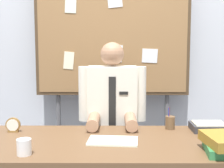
% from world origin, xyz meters
% --- Properties ---
extents(back_wall, '(6.40, 0.08, 2.70)m').
position_xyz_m(back_wall, '(0.00, 1.28, 1.35)').
color(back_wall, silver).
rests_on(back_wall, ground_plane).
extents(desk, '(1.77, 0.79, 0.74)m').
position_xyz_m(desk, '(0.00, 0.00, 0.65)').
color(desk, brown).
rests_on(desk, ground_plane).
extents(person, '(0.55, 0.56, 1.38)m').
position_xyz_m(person, '(0.00, 0.58, 0.64)').
color(person, '#2D2D33').
rests_on(person, ground_plane).
extents(bulletin_board, '(1.47, 0.09, 2.13)m').
position_xyz_m(bulletin_board, '(-0.00, 1.07, 1.48)').
color(bulletin_board, '#4C3823').
rests_on(bulletin_board, ground_plane).
extents(open_notebook, '(0.33, 0.23, 0.01)m').
position_xyz_m(open_notebook, '(0.01, -0.02, 0.74)').
color(open_notebook, silver).
rests_on(open_notebook, desk).
extents(desk_clock, '(0.10, 0.04, 0.10)m').
position_xyz_m(desk_clock, '(-0.71, 0.21, 0.78)').
color(desk_clock, olive).
rests_on(desk_clock, desk).
extents(coffee_mug, '(0.08, 0.08, 0.09)m').
position_xyz_m(coffee_mug, '(-0.49, -0.27, 0.78)').
color(coffee_mug, white).
rests_on(coffee_mug, desk).
extents(pen_holder, '(0.07, 0.07, 0.16)m').
position_xyz_m(pen_holder, '(0.43, 0.30, 0.78)').
color(pen_holder, brown).
rests_on(pen_holder, desk).
extents(paper_tray, '(0.26, 0.20, 0.06)m').
position_xyz_m(paper_tray, '(0.70, 0.26, 0.76)').
color(paper_tray, '#333338').
rests_on(paper_tray, desk).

